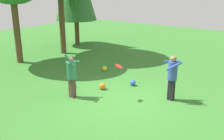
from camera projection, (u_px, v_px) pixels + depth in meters
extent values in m
plane|color=#387A2D|center=(125.00, 100.00, 9.50)|extent=(40.00, 40.00, 0.00)
cube|color=#4C382D|center=(72.00, 88.00, 9.69)|extent=(0.19, 0.22, 0.74)
cylinder|color=#2D7551|center=(71.00, 71.00, 9.48)|extent=(0.34, 0.34, 0.64)
sphere|color=#8C6647|center=(71.00, 60.00, 9.36)|extent=(0.21, 0.21, 0.21)
cylinder|color=#2D7551|center=(72.00, 62.00, 9.59)|extent=(0.37, 0.50, 0.12)
cylinder|color=#2D7551|center=(70.00, 61.00, 9.16)|extent=(0.27, 0.35, 0.50)
cube|color=black|center=(171.00, 90.00, 9.44)|extent=(0.19, 0.22, 0.79)
cylinder|color=#334C9E|center=(173.00, 71.00, 9.22)|extent=(0.34, 0.34, 0.69)
sphere|color=#8C6647|center=(174.00, 59.00, 9.09)|extent=(0.22, 0.22, 0.22)
cylinder|color=#334C9E|center=(174.00, 66.00, 8.96)|extent=(0.38, 0.50, 0.35)
cylinder|color=#334C9E|center=(172.00, 62.00, 9.32)|extent=(0.40, 0.52, 0.08)
cylinder|color=red|center=(119.00, 66.00, 9.29)|extent=(0.34, 0.33, 0.14)
sphere|color=orange|center=(102.00, 86.00, 10.52)|extent=(0.27, 0.27, 0.27)
sphere|color=yellow|center=(105.00, 69.00, 12.89)|extent=(0.26, 0.26, 0.26)
sphere|color=blue|center=(133.00, 83.00, 10.93)|extent=(0.24, 0.24, 0.24)
sphere|color=white|center=(73.00, 84.00, 10.81)|extent=(0.20, 0.20, 0.20)
cylinder|color=brown|center=(77.00, 22.00, 18.79)|extent=(0.33, 0.33, 3.30)
cylinder|color=brown|center=(16.00, 26.00, 13.91)|extent=(0.34, 0.34, 4.06)
cylinder|color=brown|center=(62.00, 18.00, 15.98)|extent=(0.35, 0.35, 4.45)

